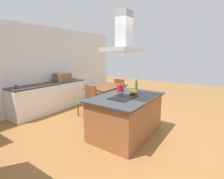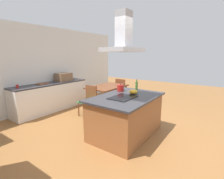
# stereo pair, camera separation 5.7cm
# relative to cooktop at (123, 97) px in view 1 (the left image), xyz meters

# --- Properties ---
(ground) EXTENTS (16.00, 16.00, 0.00)m
(ground) POSITION_rel_cooktop_xyz_m (0.15, 1.50, -0.91)
(ground) COLOR #936033
(wall_back) EXTENTS (7.20, 0.10, 2.70)m
(wall_back) POSITION_rel_cooktop_xyz_m (0.15, 3.25, 0.44)
(wall_back) COLOR white
(wall_back) RESTS_ON ground
(kitchen_island) EXTENTS (1.75, 1.14, 0.90)m
(kitchen_island) POSITION_rel_cooktop_xyz_m (0.15, 0.00, -0.45)
(kitchen_island) COLOR #995B33
(kitchen_island) RESTS_ON ground
(cooktop) EXTENTS (0.60, 0.44, 0.01)m
(cooktop) POSITION_rel_cooktop_xyz_m (0.00, 0.00, 0.00)
(cooktop) COLOR black
(cooktop) RESTS_ON kitchen_island
(tea_kettle) EXTENTS (0.22, 0.17, 0.18)m
(tea_kettle) POSITION_rel_cooktop_xyz_m (0.52, 0.39, 0.07)
(tea_kettle) COLOR #B21E19
(tea_kettle) RESTS_ON kitchen_island
(olive_oil_bottle) EXTENTS (0.06, 0.06, 0.27)m
(olive_oil_bottle) POSITION_rel_cooktop_xyz_m (0.85, 0.12, 0.11)
(olive_oil_bottle) COLOR #47722D
(olive_oil_bottle) RESTS_ON kitchen_island
(mixing_bowl) EXTENTS (0.19, 0.19, 0.11)m
(mixing_bowl) POSITION_rel_cooktop_xyz_m (0.42, -0.02, 0.05)
(mixing_bowl) COLOR gold
(mixing_bowl) RESTS_ON kitchen_island
(back_counter) EXTENTS (2.50, 0.62, 0.90)m
(back_counter) POSITION_rel_cooktop_xyz_m (0.23, 2.88, -0.46)
(back_counter) COLOR white
(back_counter) RESTS_ON ground
(countertop_microwave) EXTENTS (0.50, 0.38, 0.28)m
(countertop_microwave) POSITION_rel_cooktop_xyz_m (0.75, 2.88, 0.13)
(countertop_microwave) COLOR brown
(countertop_microwave) RESTS_ON back_counter
(coffee_mug_red) EXTENTS (0.08, 0.08, 0.09)m
(coffee_mug_red) POSITION_rel_cooktop_xyz_m (-0.79, 2.92, 0.04)
(coffee_mug_red) COLOR red
(coffee_mug_red) RESTS_ON back_counter
(cutting_board) EXTENTS (0.34, 0.24, 0.02)m
(cutting_board) POSITION_rel_cooktop_xyz_m (-0.02, 2.93, 0.00)
(cutting_board) COLOR brown
(cutting_board) RESTS_ON back_counter
(dining_table) EXTENTS (1.40, 0.90, 0.75)m
(dining_table) POSITION_rel_cooktop_xyz_m (1.51, 1.56, -0.24)
(dining_table) COLOR brown
(dining_table) RESTS_ON ground
(chair_at_left_end) EXTENTS (0.42, 0.42, 0.89)m
(chair_at_left_end) POSITION_rel_cooktop_xyz_m (0.59, 1.56, -0.40)
(chair_at_left_end) COLOR #33934C
(chair_at_left_end) RESTS_ON ground
(chair_at_right_end) EXTENTS (0.42, 0.42, 0.89)m
(chair_at_right_end) POSITION_rel_cooktop_xyz_m (2.43, 1.56, -0.40)
(chair_at_right_end) COLOR #33934C
(chair_at_right_end) RESTS_ON ground
(chair_facing_island) EXTENTS (0.42, 0.42, 0.89)m
(chair_facing_island) POSITION_rel_cooktop_xyz_m (1.51, 0.89, -0.40)
(chair_facing_island) COLOR #33934C
(chair_facing_island) RESTS_ON ground
(range_hood) EXTENTS (0.90, 0.55, 0.78)m
(range_hood) POSITION_rel_cooktop_xyz_m (0.00, 0.00, 1.20)
(range_hood) COLOR #ADADB2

